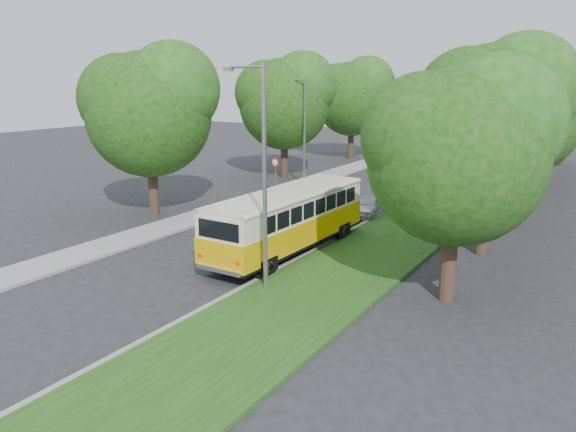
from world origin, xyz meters
The scene contains 13 objects.
ground centered at (0.00, 0.00, 0.00)m, with size 120.00×120.00×0.00m, color #262629.
curb centered at (3.60, 5.00, 0.07)m, with size 0.20×70.00×0.15m, color gray.
grass_verge centered at (5.95, 5.00, 0.07)m, with size 4.50×70.00×0.13m, color #244813.
sidewalk centered at (-4.80, 5.00, 0.06)m, with size 2.20×70.00×0.12m, color gray.
treeline centered at (3.15, 17.99, 5.93)m, with size 24.27×41.91×9.46m.
lamppost_near centered at (4.21, -2.50, 4.37)m, with size 1.71×0.16×8.00m.
lamppost_far centered at (-4.70, 16.00, 4.12)m, with size 1.71×0.16×7.50m.
warning_sign centered at (-4.50, 11.98, 1.71)m, with size 0.56×0.10×2.50m.
vintage_bus centered at (2.70, 1.71, 1.41)m, with size 2.44×9.48×2.82m, color #FFBA08, non-canonical shape.
car_silver centered at (3.00, 9.97, 0.62)m, with size 1.46×3.64×1.24m, color silver.
car_white centered at (2.80, 17.78, 0.63)m, with size 1.34×3.83×1.26m, color white.
car_blue centered at (3.00, 22.67, 0.72)m, with size 2.03×4.98×1.45m, color navy.
car_grey centered at (2.40, 26.70, 0.65)m, with size 2.17×4.70×1.31m, color slate.
Camera 1 is at (14.90, -18.44, 7.51)m, focal length 35.00 mm.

